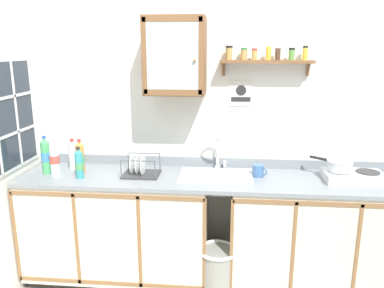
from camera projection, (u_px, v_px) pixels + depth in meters
back_wall at (214, 129)px, 3.19m from camera, size 3.64×0.07×2.46m
lower_cabinet_run at (119, 228)px, 3.15m from camera, size 1.49×0.58×0.90m
lower_cabinet_run_right at (316, 237)px, 3.00m from camera, size 1.36×0.58×0.90m
countertop at (211, 179)px, 2.97m from camera, size 3.00×0.60×0.03m
backsplash at (213, 162)px, 3.22m from camera, size 3.00×0.02×0.08m
sink at (216, 177)px, 3.00m from camera, size 0.57×0.41×0.45m
hot_plate_stove at (354, 177)px, 2.87m from camera, size 0.44×0.26×0.07m
saucepan at (339, 165)px, 2.88m from camera, size 0.29×0.25×0.08m
bottle_juice_amber_0 at (80, 158)px, 3.04m from camera, size 0.07×0.07×0.28m
bottle_water_clear_1 at (55, 160)px, 2.96m from camera, size 0.07×0.07×0.28m
bottle_soda_green_2 at (46, 156)px, 3.02m from camera, size 0.07×0.07×0.31m
bottle_opaque_white_3 at (73, 156)px, 3.14m from camera, size 0.07×0.07×0.26m
bottle_detergent_teal_4 at (79, 164)px, 2.92m from camera, size 0.06×0.06×0.25m
dish_rack at (140, 170)px, 3.00m from camera, size 0.29×0.24×0.17m
mug at (258, 171)px, 2.97m from camera, size 0.11×0.10×0.09m
wall_cabinet at (175, 56)px, 2.88m from camera, size 0.46×0.35×0.58m
spice_shelf at (265, 59)px, 2.92m from camera, size 0.71×0.14×0.23m
warning_sign at (241, 94)px, 3.06m from camera, size 0.18×0.01×0.20m
window at (5, 117)px, 2.78m from camera, size 0.03×0.80×0.83m
trash_bin at (218, 272)px, 2.94m from camera, size 0.31×0.31×0.42m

